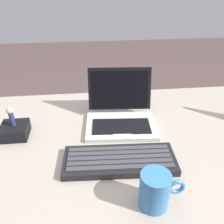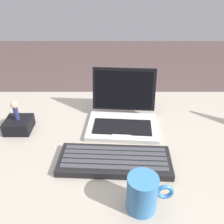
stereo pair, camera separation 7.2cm
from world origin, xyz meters
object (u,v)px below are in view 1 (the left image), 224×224
at_px(external_keyboard, 120,160).
at_px(figurine, 11,115).
at_px(figurine_stand, 15,131).
at_px(coffee_mug, 155,190).
at_px(laptop_front, 121,115).

bearing_deg(external_keyboard, figurine, 152.81).
xyz_separation_m(figurine_stand, figurine, (0.00, -0.00, 0.06)).
distance_m(external_keyboard, figurine_stand, 0.38).
height_order(external_keyboard, figurine_stand, figurine_stand).
bearing_deg(figurine_stand, external_keyboard, -27.19).
distance_m(external_keyboard, figurine, 0.39).
height_order(external_keyboard, coffee_mug, coffee_mug).
height_order(figurine_stand, coffee_mug, coffee_mug).
distance_m(laptop_front, coffee_mug, 0.36).
distance_m(figurine, coffee_mug, 0.52).
relative_size(laptop_front, external_keyboard, 0.77).
height_order(laptop_front, coffee_mug, laptop_front).
bearing_deg(laptop_front, coffee_mug, -84.86).
bearing_deg(figurine, laptop_front, 5.86).
distance_m(figurine_stand, figurine, 0.06).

